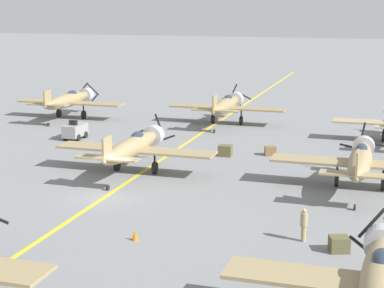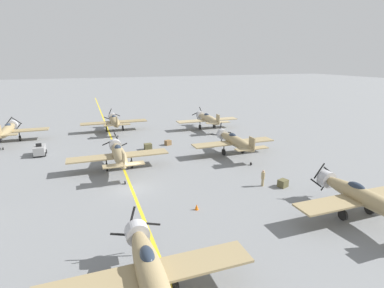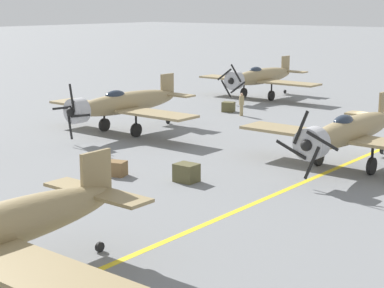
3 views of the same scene
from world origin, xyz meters
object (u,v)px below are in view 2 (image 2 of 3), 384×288
airplane_near_right (363,197)px  supply_crate_mid_lane (168,143)px  airplane_far_left (8,130)px  traffic_cone (197,207)px  airplane_near_center (150,273)px  airplane_mid_right (235,141)px  airplane_mid_center (119,154)px  supply_crate_by_tanker (148,147)px  airplane_far_right (208,119)px  tow_tractor (40,150)px  airplane_far_center (114,121)px  ground_crew_walking (263,177)px  supply_crate_outboard (283,183)px

airplane_near_right → supply_crate_mid_lane: (-9.23, 27.42, -1.64)m
airplane_far_left → traffic_cone: 37.88m
airplane_near_center → airplane_far_left: bearing=126.5°
airplane_mid_right → airplane_mid_center: bearing=-176.7°
airplane_near_right → supply_crate_by_tanker: airplane_near_right is taller
airplane_far_left → supply_crate_by_tanker: 23.64m
airplane_near_right → supply_crate_mid_lane: airplane_near_right is taller
airplane_far_right → supply_crate_by_tanker: size_ratio=11.08×
tow_tractor → traffic_cone: 26.96m
traffic_cone → airplane_mid_right: bearing=51.0°
airplane_far_center → supply_crate_by_tanker: (3.42, -13.54, -1.56)m
airplane_mid_right → ground_crew_walking: bearing=-100.8°
airplane_far_right → ground_crew_walking: bearing=-113.9°
airplane_far_left → airplane_near_right: 50.30m
airplane_far_left → airplane_far_right: size_ratio=1.00×
airplane_near_center → airplane_near_right: 18.85m
airplane_far_right → supply_crate_by_tanker: bearing=-158.9°
airplane_far_right → supply_crate_by_tanker: airplane_far_right is taller
airplane_near_center → supply_crate_outboard: airplane_near_center is taller
airplane_far_center → supply_crate_outboard: 34.84m
supply_crate_mid_lane → airplane_far_left: bearing=156.4°
airplane_far_left → supply_crate_outboard: size_ratio=12.53×
airplane_mid_center → supply_crate_by_tanker: size_ratio=11.08×
airplane_mid_right → supply_crate_mid_lane: (-7.50, 8.03, -1.64)m
ground_crew_walking → supply_crate_mid_lane: 19.48m
airplane_near_center → supply_crate_mid_lane: (9.38, 30.47, -1.64)m
tow_tractor → airplane_mid_center: bearing=-44.6°
airplane_mid_center → airplane_far_right: 25.08m
airplane_mid_center → airplane_far_left: bearing=141.1°
airplane_far_center → ground_crew_walking: size_ratio=6.69×
airplane_far_left → airplane_far_right: (34.09, -2.39, 0.00)m
airplane_mid_right → airplane_far_left: size_ratio=1.00×
airplane_mid_right → tow_tractor: bearing=161.7°
supply_crate_mid_lane → supply_crate_outboard: size_ratio=0.94×
airplane_far_left → ground_crew_walking: (29.14, -29.19, -1.03)m
airplane_mid_right → supply_crate_outboard: 11.74m
airplane_far_left → airplane_far_center: bearing=13.2°
airplane_far_right → ground_crew_walking: 27.28m
airplane_far_center → airplane_near_right: bearing=-57.4°
supply_crate_by_tanker → supply_crate_outboard: (10.63, -18.30, -0.05)m
supply_crate_by_tanker → supply_crate_mid_lane: size_ratio=1.20×
airplane_mid_center → supply_crate_outboard: bearing=-22.9°
airplane_mid_right → supply_crate_outboard: (-0.34, -11.63, -1.61)m
airplane_mid_right → supply_crate_by_tanker: 12.93m
airplane_far_right → supply_crate_mid_lane: 13.11m
airplane_near_center → ground_crew_walking: airplane_near_center is taller
supply_crate_mid_lane → ground_crew_walking: bearing=-74.3°
ground_crew_walking → airplane_near_center: bearing=-141.3°
airplane_far_left → ground_crew_walking: bearing=-37.7°
airplane_far_center → airplane_far_right: bearing=-3.1°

